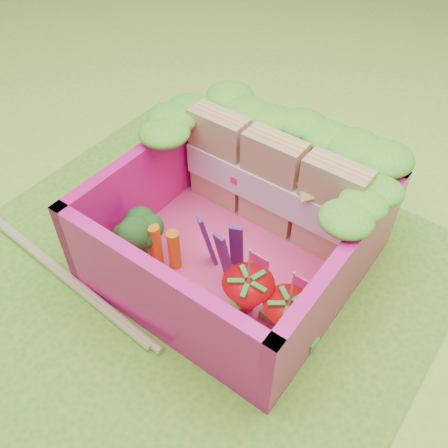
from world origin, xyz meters
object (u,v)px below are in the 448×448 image
at_px(bento_box, 236,227).
at_px(chopsticks, 27,245).
at_px(strawberry_left, 247,298).
at_px(sandwich_stack, 272,184).
at_px(strawberry_right, 287,319).
at_px(broccoli, 135,231).

xyz_separation_m(bento_box, chopsticks, (-1.04, -0.65, -0.25)).
bearing_deg(strawberry_left, bento_box, 134.23).
distance_m(strawberry_left, chopsticks, 1.37).
bearing_deg(chopsticks, strawberry_left, 15.51).
bearing_deg(sandwich_stack, strawberry_left, -66.47).
bearing_deg(sandwich_stack, strawberry_right, -51.21).
xyz_separation_m(sandwich_stack, chopsticks, (-1.04, -0.99, -0.33)).
xyz_separation_m(bento_box, strawberry_left, (0.28, -0.29, -0.09)).
distance_m(bento_box, broccoli, 0.55).
xyz_separation_m(bento_box, sandwich_stack, (0.01, 0.34, 0.07)).
bearing_deg(bento_box, broccoli, -143.84).
relative_size(broccoli, strawberry_right, 0.64).
bearing_deg(strawberry_right, sandwich_stack, 128.79).
bearing_deg(chopsticks, bento_box, 32.15).
bearing_deg(strawberry_left, sandwich_stack, 113.53).
bearing_deg(sandwich_stack, bento_box, -90.93).
bearing_deg(broccoli, chopsticks, -151.08).
xyz_separation_m(broccoli, strawberry_left, (0.72, 0.04, -0.05)).
relative_size(strawberry_right, chopsticks, 0.22).
height_order(bento_box, strawberry_left, bento_box).
relative_size(broccoli, strawberry_left, 0.63).
xyz_separation_m(strawberry_left, strawberry_right, (0.22, 0.01, -0.00)).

